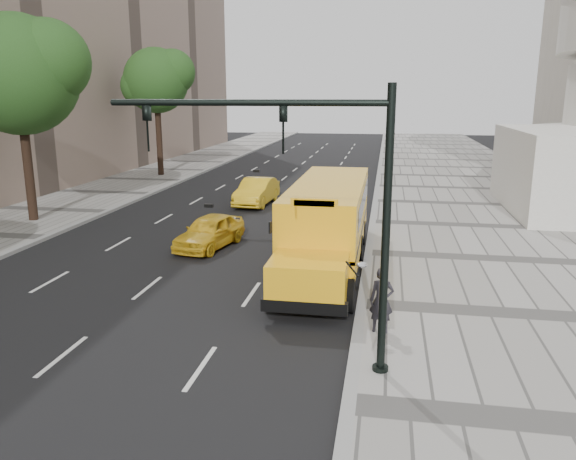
% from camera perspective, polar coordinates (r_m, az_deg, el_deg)
% --- Properties ---
extents(ground, '(140.00, 140.00, 0.00)m').
position_cam_1_polar(ground, '(23.16, -6.83, -1.92)').
color(ground, black).
rests_on(ground, ground).
extents(sidewalk_museum, '(12.00, 140.00, 0.15)m').
position_cam_1_polar(sidewalk_museum, '(22.86, 23.40, -2.99)').
color(sidewalk_museum, gray).
rests_on(sidewalk_museum, ground).
extents(curb_museum, '(0.30, 140.00, 0.15)m').
position_cam_1_polar(curb_museum, '(22.21, 8.18, -2.44)').
color(curb_museum, gray).
rests_on(curb_museum, ground).
extents(curb_far, '(0.30, 140.00, 0.15)m').
position_cam_1_polar(curb_far, '(26.54, -23.62, -0.81)').
color(curb_far, gray).
rests_on(curb_far, ground).
extents(tree_b, '(6.26, 5.56, 9.83)m').
position_cam_1_polar(tree_b, '(29.75, -25.58, 14.12)').
color(tree_b, black).
rests_on(tree_b, ground).
extents(tree_c, '(5.37, 4.77, 9.54)m').
position_cam_1_polar(tree_c, '(43.97, -13.15, 14.62)').
color(tree_c, black).
rests_on(tree_c, ground).
extents(school_bus, '(2.96, 11.56, 3.19)m').
position_cam_1_polar(school_bus, '(20.84, 4.10, 1.39)').
color(school_bus, yellow).
rests_on(school_bus, ground).
extents(taxi_near, '(2.36, 4.23, 1.36)m').
position_cam_1_polar(taxi_near, '(23.29, -7.96, -0.14)').
color(taxi_near, gold).
rests_on(taxi_near, ground).
extents(taxi_far, '(1.86, 4.63, 1.50)m').
position_cam_1_polar(taxi_far, '(32.21, -3.20, 3.92)').
color(taxi_far, gold).
rests_on(taxi_far, ground).
extents(pedestrian, '(0.65, 0.45, 1.71)m').
position_cam_1_polar(pedestrian, '(14.76, 9.48, -7.06)').
color(pedestrian, '#242228').
rests_on(pedestrian, sidewalk_museum).
extents(traffic_signal, '(6.18, 0.36, 6.40)m').
position_cam_1_polar(traffic_signal, '(11.93, 3.29, 3.57)').
color(traffic_signal, black).
rests_on(traffic_signal, ground).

